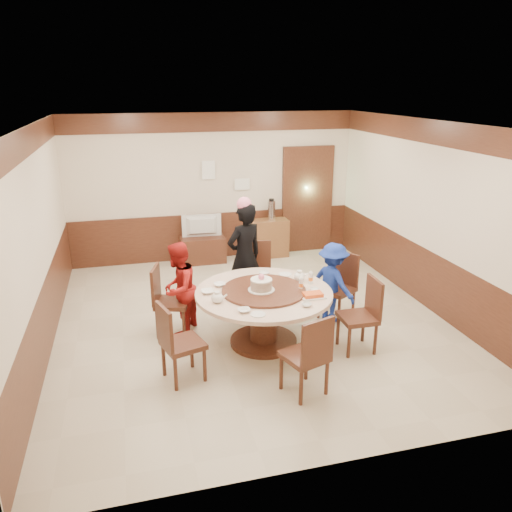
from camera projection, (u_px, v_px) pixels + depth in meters
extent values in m
plane|color=beige|center=(252.00, 321.00, 7.29)|extent=(6.00, 6.00, 0.00)
plane|color=white|center=(252.00, 124.00, 6.38)|extent=(6.00, 6.00, 0.00)
cube|color=beige|center=(214.00, 188.00, 9.58)|extent=(5.50, 0.04, 2.80)
cube|color=beige|center=(341.00, 326.00, 4.09)|extent=(5.50, 0.04, 2.80)
cube|color=beige|center=(37.00, 245.00, 6.18)|extent=(0.04, 6.00, 2.80)
cube|color=beige|center=(429.00, 216.00, 7.49)|extent=(0.04, 6.00, 2.80)
cube|color=#452215|center=(252.00, 293.00, 7.15)|extent=(5.50, 6.00, 0.90)
cube|color=#452215|center=(252.00, 138.00, 6.44)|extent=(5.50, 6.00, 0.35)
cube|color=#452215|center=(307.00, 201.00, 10.10)|extent=(1.05, 0.08, 2.18)
cube|color=#88D294|center=(307.00, 200.00, 10.12)|extent=(0.88, 0.02, 2.05)
cylinder|color=#452215|center=(264.00, 341.00, 6.67)|extent=(0.89, 0.89, 0.06)
cylinder|color=#452215|center=(264.00, 319.00, 6.57)|extent=(0.36, 0.36, 0.65)
cylinder|color=beige|center=(264.00, 293.00, 6.45)|extent=(1.78, 1.78, 0.05)
cylinder|color=#452215|center=(264.00, 290.00, 6.43)|extent=(1.09, 1.09, 0.03)
cube|color=#452215|center=(337.00, 290.00, 7.26)|extent=(0.60, 0.60, 0.06)
cube|color=#452215|center=(346.00, 269.00, 7.32)|extent=(0.25, 0.38, 0.50)
cube|color=#452215|center=(336.00, 305.00, 7.34)|extent=(0.36, 0.36, 0.42)
cube|color=#452215|center=(259.00, 277.00, 7.75)|extent=(0.50, 0.50, 0.06)
cube|color=#452215|center=(258.00, 256.00, 7.86)|extent=(0.42, 0.10, 0.50)
cube|color=#452215|center=(259.00, 291.00, 7.83)|extent=(0.36, 0.36, 0.42)
cube|color=#452215|center=(172.00, 303.00, 6.82)|extent=(0.55, 0.55, 0.06)
cube|color=#452215|center=(156.00, 284.00, 6.74)|extent=(0.16, 0.41, 0.50)
cube|color=#452215|center=(173.00, 319.00, 6.90)|extent=(0.36, 0.36, 0.42)
cube|color=#452215|center=(183.00, 344.00, 5.74)|extent=(0.55, 0.55, 0.06)
cube|color=#452215|center=(164.00, 327.00, 5.55)|extent=(0.16, 0.41, 0.50)
cube|color=#452215|center=(184.00, 362.00, 5.82)|extent=(0.36, 0.36, 0.42)
cube|color=#452215|center=(304.00, 356.00, 5.48)|extent=(0.56, 0.56, 0.06)
cube|color=#452215|center=(318.00, 342.00, 5.23)|extent=(0.41, 0.17, 0.50)
cube|color=#452215|center=(304.00, 375.00, 5.56)|extent=(0.36, 0.36, 0.42)
cube|color=#452215|center=(358.00, 318.00, 6.38)|extent=(0.45, 0.45, 0.06)
cube|color=#452215|center=(374.00, 297.00, 6.34)|extent=(0.05, 0.42, 0.50)
cube|color=#452215|center=(356.00, 335.00, 6.46)|extent=(0.36, 0.36, 0.42)
imported|color=black|center=(245.00, 257.00, 7.50)|extent=(0.71, 0.59, 1.65)
imported|color=#9F1715|center=(178.00, 289.00, 6.78)|extent=(0.74, 0.79, 1.30)
imported|color=navy|center=(333.00, 283.00, 7.15)|extent=(0.71, 0.87, 1.18)
cylinder|color=white|center=(261.00, 290.00, 6.40)|extent=(0.34, 0.34, 0.01)
cylinder|color=tan|center=(261.00, 285.00, 6.38)|extent=(0.28, 0.28, 0.13)
cylinder|color=white|center=(261.00, 280.00, 6.35)|extent=(0.28, 0.28, 0.01)
sphere|color=pink|center=(261.00, 277.00, 6.34)|extent=(0.08, 0.08, 0.08)
ellipsoid|color=white|center=(217.00, 298.00, 6.09)|extent=(0.17, 0.15, 0.13)
ellipsoid|color=white|center=(299.00, 276.00, 6.77)|extent=(0.17, 0.15, 0.13)
imported|color=white|center=(220.00, 285.00, 6.61)|extent=(0.15, 0.15, 0.04)
imported|color=white|center=(307.00, 305.00, 6.00)|extent=(0.12, 0.12, 0.04)
imported|color=white|center=(244.00, 310.00, 5.85)|extent=(0.15, 0.15, 0.04)
imported|color=white|center=(314.00, 290.00, 6.45)|extent=(0.12, 0.12, 0.04)
imported|color=white|center=(208.00, 292.00, 6.38)|extent=(0.17, 0.17, 0.04)
imported|color=white|center=(264.00, 273.00, 6.98)|extent=(0.15, 0.15, 0.05)
cylinder|color=white|center=(258.00, 314.00, 5.78)|extent=(0.18, 0.18, 0.01)
cylinder|color=white|center=(285.00, 274.00, 7.00)|extent=(0.18, 0.18, 0.01)
cube|color=white|center=(313.00, 297.00, 6.25)|extent=(0.30, 0.20, 0.02)
cube|color=#E5521A|center=(313.00, 294.00, 6.24)|extent=(0.24, 0.15, 0.04)
cylinder|color=white|center=(301.00, 284.00, 6.46)|extent=(0.06, 0.06, 0.16)
cylinder|color=white|center=(311.00, 278.00, 6.66)|extent=(0.06, 0.06, 0.16)
cube|color=#452215|center=(203.00, 250.00, 9.66)|extent=(0.85, 0.45, 0.50)
imported|color=gray|center=(202.00, 226.00, 9.51)|extent=(0.76, 0.14, 0.43)
cube|color=brown|center=(267.00, 238.00, 9.96)|extent=(0.80, 0.40, 0.75)
cylinder|color=silver|center=(271.00, 210.00, 9.79)|extent=(0.15, 0.15, 0.38)
cube|color=white|center=(209.00, 170.00, 9.40)|extent=(0.25, 0.00, 0.35)
cube|color=white|center=(242.00, 184.00, 9.66)|extent=(0.30, 0.00, 0.22)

